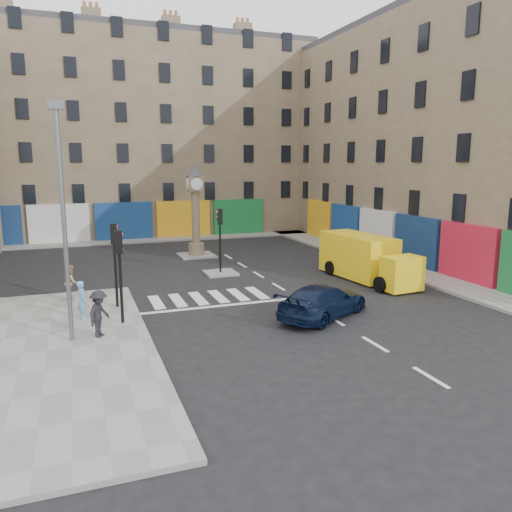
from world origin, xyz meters
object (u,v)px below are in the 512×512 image
traffic_light_island (220,230)px  pedestrian_tan (71,282)px  pedestrian_blue (82,300)px  traffic_light_left_far (115,252)px  lamp_post (63,211)px  navy_sedan (323,301)px  yellow_van (365,258)px  clock_pillar (195,205)px  traffic_light_left_near (120,262)px  pedestrian_dark (99,314)px

traffic_light_island → pedestrian_tan: 9.00m
pedestrian_blue → traffic_light_left_far: bearing=-52.3°
traffic_light_island → lamp_post: (-8.20, -9.20, 2.20)m
traffic_light_island → traffic_light_left_far: bearing=-139.4°
navy_sedan → yellow_van: 7.57m
traffic_light_island → clock_pillar: clock_pillar is taller
traffic_light_left_near → pedestrian_tan: size_ratio=2.28×
navy_sedan → clock_pillar: bearing=-23.6°
navy_sedan → pedestrian_dark: 8.98m
traffic_light_left_near → pedestrian_tan: (-1.88, 4.41, -1.66)m
traffic_light_left_far → pedestrian_tan: 3.21m
traffic_light_left_near → clock_pillar: bearing=65.5°
traffic_light_island → pedestrian_dark: bearing=-128.3°
lamp_post → traffic_light_left_near: bearing=36.4°
traffic_light_left_far → traffic_light_island: size_ratio=1.00×
clock_pillar → pedestrian_tan: clock_pillar is taller
traffic_light_left_near → clock_pillar: 15.19m
traffic_light_island → clock_pillar: (0.00, 6.00, 0.96)m
clock_pillar → lamp_post: bearing=-118.4°
navy_sedan → yellow_van: yellow_van is taller
lamp_post → pedestrian_dark: 3.90m
traffic_light_left_near → pedestrian_blue: bearing=142.4°
clock_pillar → traffic_light_left_far: bearing=-118.9°
pedestrian_blue → pedestrian_dark: (0.53, -2.48, 0.08)m
lamp_post → navy_sedan: 10.76m
traffic_light_island → yellow_van: traffic_light_island is taller
lamp_post → pedestrian_tan: 6.96m
lamp_post → navy_sedan: lamp_post is taller
yellow_van → pedestrian_blue: bearing=-175.7°
lamp_post → pedestrian_blue: bearing=80.1°
pedestrian_blue → pedestrian_tan: (-0.42, 3.28, 0.03)m
traffic_light_island → lamp_post: size_ratio=0.45×
traffic_light_left_far → pedestrian_tan: traffic_light_left_far is taller
traffic_light_island → pedestrian_tan: (-8.18, -3.39, -1.63)m
traffic_light_left_near → pedestrian_dark: 2.30m
traffic_light_island → traffic_light_left_near: bearing=-128.9°
lamp_post → pedestrian_blue: size_ratio=5.29×
clock_pillar → pedestrian_blue: bearing=-121.5°
traffic_light_left_near → navy_sedan: size_ratio=0.77×
traffic_light_left_far → navy_sedan: bearing=-26.9°
yellow_van → clock_pillar: bearing=119.8°
lamp_post → pedestrian_dark: (0.97, 0.04, -3.77)m
pedestrian_blue → traffic_light_left_near: bearing=-131.1°
traffic_light_left_near → traffic_light_island: bearing=51.1°
lamp_post → pedestrian_dark: bearing=2.3°
lamp_post → navy_sedan: bearing=-1.6°
traffic_light_island → navy_sedan: size_ratio=0.77×
traffic_light_left_far → lamp_post: size_ratio=0.45×
clock_pillar → traffic_light_left_near: bearing=-114.5°
pedestrian_dark → navy_sedan: bearing=-58.2°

